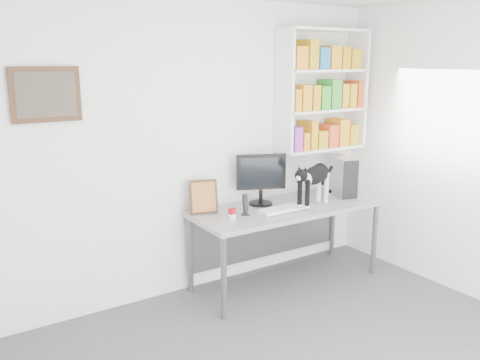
% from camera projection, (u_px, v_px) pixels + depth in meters
% --- Properties ---
extents(room, '(4.01, 4.01, 2.70)m').
position_uv_depth(room, '(355.00, 197.00, 3.06)').
color(room, '#505055').
rests_on(room, ground).
extents(bookshelf, '(1.03, 0.28, 1.24)m').
position_uv_depth(bookshelf, '(323.00, 91.00, 5.20)').
color(bookshelf, white).
rests_on(bookshelf, room).
extents(wall_art, '(0.52, 0.04, 0.42)m').
position_uv_depth(wall_art, '(46.00, 95.00, 3.84)').
color(wall_art, '#4B2C18').
rests_on(wall_art, room).
extents(desk, '(1.90, 0.77, 0.79)m').
position_uv_depth(desk, '(286.00, 245.00, 4.97)').
color(desk, gray).
rests_on(desk, room).
extents(monitor, '(0.53, 0.40, 0.51)m').
position_uv_depth(monitor, '(261.00, 179.00, 4.88)').
color(monitor, black).
rests_on(monitor, desk).
extents(keyboard, '(0.46, 0.18, 0.04)m').
position_uv_depth(keyboard, '(282.00, 209.00, 4.72)').
color(keyboard, white).
rests_on(keyboard, desk).
extents(pc_tower, '(0.28, 0.44, 0.40)m').
position_uv_depth(pc_tower, '(341.00, 176.00, 5.25)').
color(pc_tower, silver).
rests_on(pc_tower, desk).
extents(speaker, '(0.10, 0.10, 0.20)m').
position_uv_depth(speaker, '(245.00, 204.00, 4.58)').
color(speaker, black).
rests_on(speaker, desk).
extents(leaning_print, '(0.28, 0.18, 0.32)m').
position_uv_depth(leaning_print, '(203.00, 196.00, 4.63)').
color(leaning_print, '#4B2C18').
rests_on(leaning_print, desk).
extents(soup_can, '(0.08, 0.08, 0.10)m').
position_uv_depth(soup_can, '(232.00, 214.00, 4.46)').
color(soup_can, '#A50E0F').
rests_on(soup_can, desk).
extents(cat, '(0.68, 0.42, 0.41)m').
position_uv_depth(cat, '(314.00, 185.00, 4.83)').
color(cat, black).
rests_on(cat, desk).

